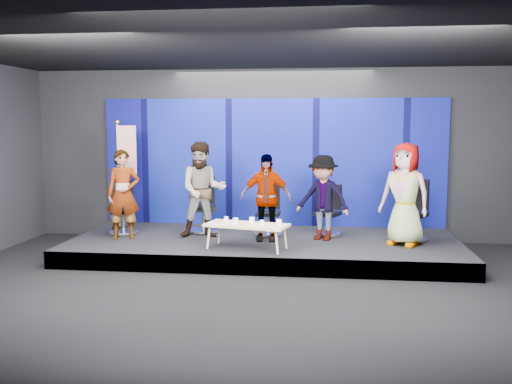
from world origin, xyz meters
TOP-DOWN VIEW (x-y plane):
  - ground at (0.00, 0.00)m, footprint 10.00×10.00m
  - room_walls at (0.00, 0.00)m, footprint 10.02×8.02m
  - riser at (0.00, 2.50)m, footprint 7.00×3.00m
  - backdrop at (0.00, 3.95)m, footprint 7.00×0.08m
  - chair_a at (-2.74, 2.69)m, footprint 0.72×0.72m
  - panelist_a at (-2.56, 2.22)m, footprint 0.69×0.56m
  - chair_b at (-1.24, 3.01)m, footprint 0.73×0.73m
  - panelist_b at (-1.14, 2.51)m, footprint 0.98×0.83m
  - chair_c at (0.04, 2.85)m, footprint 0.55×0.55m
  - panelist_c at (0.03, 2.35)m, footprint 0.92×0.39m
  - chair_d at (1.16, 3.01)m, footprint 0.70×0.70m
  - panelist_d at (1.05, 2.52)m, footprint 1.13×0.91m
  - chair_e at (2.65, 2.70)m, footprint 0.84×0.84m
  - panelist_e at (2.45, 2.23)m, footprint 1.03×0.93m
  - coffee_table at (-0.21, 1.62)m, footprint 1.47×0.88m
  - mug_a at (-0.59, 1.81)m, footprint 0.07×0.07m
  - mug_b at (-0.39, 1.55)m, footprint 0.09×0.09m
  - mug_c at (-0.13, 1.67)m, footprint 0.09×0.09m
  - mug_d at (0.06, 1.51)m, footprint 0.07×0.07m
  - mug_e at (0.34, 1.53)m, footprint 0.09×0.09m
  - flag_stand at (-2.80, 2.97)m, footprint 0.48×0.30m

SIDE VIEW (x-z plane):
  - ground at x=0.00m, z-range 0.00..0.00m
  - riser at x=0.00m, z-range 0.00..0.30m
  - chair_d at x=1.16m, z-range 0.14..1.09m
  - chair_c at x=0.04m, z-range 0.14..1.10m
  - chair_a at x=-2.74m, z-range 0.13..1.13m
  - chair_b at x=-1.24m, z-range 0.11..1.20m
  - chair_e at x=2.65m, z-range 0.11..1.21m
  - coffee_table at x=-0.21m, z-range 0.48..0.90m
  - mug_a at x=-0.59m, z-range 0.72..0.81m
  - mug_d at x=0.06m, z-range 0.72..0.81m
  - mug_e at x=0.34m, z-range 0.72..0.82m
  - mug_c at x=-0.13m, z-range 0.72..0.83m
  - mug_b at x=-0.39m, z-range 0.72..0.83m
  - panelist_d at x=1.05m, z-range 0.30..1.84m
  - panelist_c at x=0.03m, z-range 0.30..1.86m
  - panelist_a at x=-2.56m, z-range 0.30..1.93m
  - panelist_b at x=-1.14m, z-range 0.30..2.06m
  - panelist_e at x=2.45m, z-range 0.30..2.07m
  - flag_stand at x=-2.80m, z-range 0.36..2.53m
  - backdrop at x=0.00m, z-range 0.30..2.90m
  - room_walls at x=0.00m, z-range 0.67..4.18m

